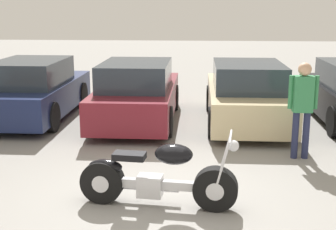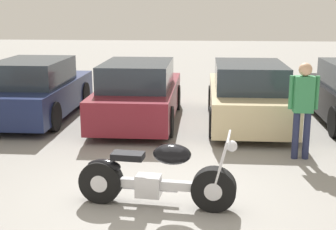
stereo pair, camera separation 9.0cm
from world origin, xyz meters
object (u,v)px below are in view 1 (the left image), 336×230
at_px(parked_car_maroon, 137,94).
at_px(person_standing, 303,102).
at_px(parked_car_navy, 35,91).
at_px(parked_car_champagne, 247,95).
at_px(motorcycle, 156,178).

relative_size(parked_car_maroon, person_standing, 2.42).
xyz_separation_m(parked_car_navy, parked_car_champagne, (5.09, -0.23, 0.00)).
height_order(parked_car_navy, parked_car_champagne, same).
distance_m(motorcycle, parked_car_maroon, 4.80).
distance_m(motorcycle, parked_car_champagne, 5.00).
bearing_deg(person_standing, parked_car_maroon, 142.93).
distance_m(motorcycle, parked_car_navy, 6.02).
relative_size(parked_car_navy, parked_car_maroon, 1.00).
bearing_deg(parked_car_maroon, parked_car_navy, 174.74).
height_order(parked_car_navy, parked_car_maroon, same).
relative_size(motorcycle, parked_car_maroon, 0.52).
height_order(parked_car_maroon, parked_car_champagne, same).
bearing_deg(parked_car_champagne, parked_car_navy, 177.41).
bearing_deg(parked_car_champagne, parked_car_maroon, -179.91).
xyz_separation_m(parked_car_navy, parked_car_maroon, (2.55, -0.23, 0.00)).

